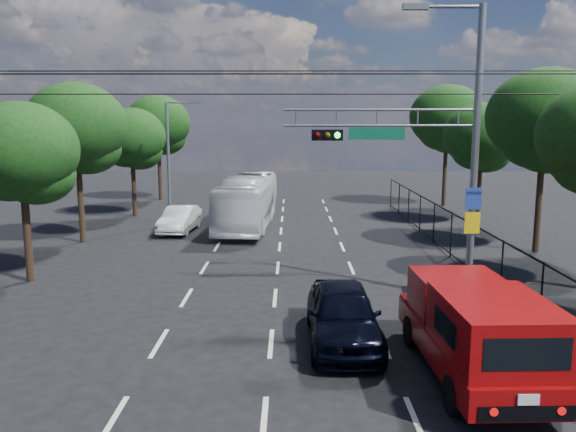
{
  "coord_description": "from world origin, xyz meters",
  "views": [
    {
      "loc": [
        0.52,
        -10.26,
        5.8
      ],
      "look_at": [
        0.44,
        8.02,
        2.8
      ],
      "focal_mm": 35.0,
      "sensor_mm": 36.0,
      "label": 1
    }
  ],
  "objects_px": {
    "signal_mast": "(438,142)",
    "navy_hatchback": "(343,314)",
    "red_pickup": "(475,328)",
    "white_bus": "(248,201)",
    "white_van": "(180,219)"
  },
  "relations": [
    {
      "from": "signal_mast",
      "to": "red_pickup",
      "type": "distance_m",
      "value": 7.23
    },
    {
      "from": "signal_mast",
      "to": "red_pickup",
      "type": "bearing_deg",
      "value": -95.06
    },
    {
      "from": "signal_mast",
      "to": "red_pickup",
      "type": "height_order",
      "value": "signal_mast"
    },
    {
      "from": "signal_mast",
      "to": "white_bus",
      "type": "bearing_deg",
      "value": 118.19
    },
    {
      "from": "signal_mast",
      "to": "navy_hatchback",
      "type": "height_order",
      "value": "signal_mast"
    },
    {
      "from": "white_bus",
      "to": "white_van",
      "type": "xyz_separation_m",
      "value": [
        -3.59,
        -1.64,
        -0.76
      ]
    },
    {
      "from": "red_pickup",
      "to": "signal_mast",
      "type": "bearing_deg",
      "value": 84.94
    },
    {
      "from": "red_pickup",
      "to": "white_bus",
      "type": "bearing_deg",
      "value": 108.98
    },
    {
      "from": "red_pickup",
      "to": "white_van",
      "type": "relative_size",
      "value": 1.44
    },
    {
      "from": "red_pickup",
      "to": "white_bus",
      "type": "distance_m",
      "value": 20.5
    },
    {
      "from": "signal_mast",
      "to": "white_bus",
      "type": "distance_m",
      "value": 15.7
    },
    {
      "from": "signal_mast",
      "to": "white_van",
      "type": "distance_m",
      "value": 16.61
    },
    {
      "from": "red_pickup",
      "to": "white_van",
      "type": "height_order",
      "value": "red_pickup"
    },
    {
      "from": "signal_mast",
      "to": "white_bus",
      "type": "height_order",
      "value": "signal_mast"
    },
    {
      "from": "signal_mast",
      "to": "white_van",
      "type": "xyz_separation_m",
      "value": [
        -10.78,
        11.79,
        -4.55
      ]
    }
  ]
}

